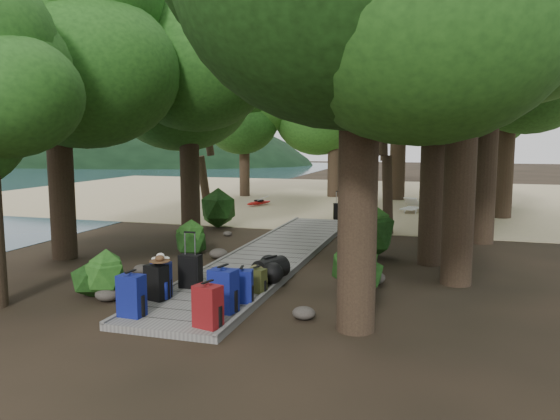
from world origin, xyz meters
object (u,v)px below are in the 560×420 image
(backpack_right_c, at_px, (242,284))
(duffel_right_khaki, at_px, (258,277))
(backpack_left_c, at_px, (161,278))
(lone_suitcase_on_sand, at_px, (339,211))
(kayak, at_px, (259,202))
(duffel_right_black, at_px, (271,269))
(backpack_right_a, at_px, (208,304))
(suitcase_on_boardwalk, at_px, (191,271))
(backpack_right_b, at_px, (223,288))
(backpack_left_b, at_px, (156,280))
(backpack_left_a, at_px, (131,293))
(backpack_right_d, at_px, (257,279))
(sun_lounger, at_px, (411,206))

(backpack_right_c, distance_m, duffel_right_khaki, 1.11)
(backpack_left_c, xyz_separation_m, duffel_right_khaki, (1.45, 1.22, -0.16))
(backpack_left_c, xyz_separation_m, backpack_right_c, (1.54, 0.12, -0.03))
(lone_suitcase_on_sand, bearing_deg, duffel_right_khaki, -105.66)
(duffel_right_khaki, distance_m, lone_suitcase_on_sand, 9.98)
(kayak, bearing_deg, duffel_right_black, -49.08)
(backpack_right_c, bearing_deg, kayak, 95.88)
(backpack_right_a, xyz_separation_m, suitcase_on_boardwalk, (-1.24, 1.96, -0.04))
(backpack_right_b, bearing_deg, lone_suitcase_on_sand, 101.23)
(kayak, bearing_deg, duffel_right_khaki, -50.21)
(backpack_left_b, bearing_deg, backpack_right_a, -20.77)
(backpack_left_a, bearing_deg, suitcase_on_boardwalk, 88.68)
(lone_suitcase_on_sand, bearing_deg, suitcase_on_boardwalk, -112.32)
(backpack_right_d, distance_m, suitcase_on_boardwalk, 1.34)
(backpack_left_b, relative_size, suitcase_on_boardwalk, 1.07)
(backpack_right_a, relative_size, backpack_right_d, 1.46)
(backpack_right_c, distance_m, kayak, 14.99)
(backpack_right_a, distance_m, lone_suitcase_on_sand, 12.45)
(backpack_left_c, height_order, backpack_right_c, backpack_left_c)
(backpack_right_b, relative_size, lone_suitcase_on_sand, 1.34)
(backpack_right_a, distance_m, duffel_right_black, 2.99)
(backpack_right_b, xyz_separation_m, suitcase_on_boardwalk, (-1.18, 1.20, -0.07))
(backpack_left_b, relative_size, sun_lounger, 0.41)
(backpack_right_c, bearing_deg, lone_suitcase_on_sand, 79.89)
(backpack_right_a, bearing_deg, duffel_right_black, 103.14)
(backpack_right_c, bearing_deg, backpack_right_b, -111.89)
(backpack_right_a, relative_size, suitcase_on_boardwalk, 1.11)
(sun_lounger, bearing_deg, suitcase_on_boardwalk, -88.10)
(suitcase_on_boardwalk, relative_size, sun_lounger, 0.38)
(duffel_right_black, xyz_separation_m, sun_lounger, (2.12, 12.23, -0.05))
(backpack_right_a, distance_m, duffel_right_khaki, 2.47)
(backpack_right_a, height_order, backpack_right_c, backpack_right_a)
(kayak, bearing_deg, suitcase_on_boardwalk, -55.53)
(backpack_right_c, bearing_deg, backpack_right_d, 74.29)
(lone_suitcase_on_sand, distance_m, kayak, 5.30)
(backpack_right_d, bearing_deg, suitcase_on_boardwalk, -163.97)
(duffel_right_black, height_order, kayak, duffel_right_black)
(duffel_right_khaki, xyz_separation_m, duffel_right_black, (0.10, 0.52, 0.04))
(backpack_right_a, height_order, backpack_right_d, backpack_right_a)
(backpack_right_d, height_order, suitcase_on_boardwalk, suitcase_on_boardwalk)
(duffel_right_khaki, height_order, suitcase_on_boardwalk, suitcase_on_boardwalk)
(backpack_right_a, bearing_deg, backpack_left_c, 154.51)
(backpack_right_d, relative_size, suitcase_on_boardwalk, 0.76)
(duffel_right_black, bearing_deg, backpack_right_a, -67.69)
(backpack_left_c, distance_m, kayak, 14.71)
(backpack_right_c, bearing_deg, backpack_right_a, -103.77)
(backpack_left_c, bearing_deg, backpack_right_b, -37.58)
(backpack_left_a, bearing_deg, backpack_right_d, 55.69)
(kayak, bearing_deg, backpack_left_b, -57.23)
(backpack_right_c, relative_size, duffel_right_black, 0.89)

